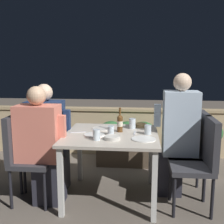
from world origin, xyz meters
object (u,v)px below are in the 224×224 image
(person_navy_jumper, at_px, (49,137))
(chair_right_near, at_px, (202,156))
(chair_left_near, at_px, (23,151))
(beer_bottle, at_px, (120,123))
(person_blue_shirt, at_px, (177,135))
(chair_left_far, at_px, (32,142))
(potted_plant, at_px, (210,144))
(person_coral_top, at_px, (42,146))
(chair_right_far, at_px, (195,146))

(person_navy_jumper, height_order, chair_right_near, person_navy_jumper)
(chair_right_near, bearing_deg, chair_left_near, -179.95)
(chair_right_near, distance_m, beer_bottle, 0.89)
(chair_left_near, height_order, person_blue_shirt, person_blue_shirt)
(chair_left_far, xyz_separation_m, potted_plant, (2.11, 0.53, -0.12))
(person_coral_top, distance_m, chair_right_far, 1.63)
(person_coral_top, relative_size, person_navy_jumper, 1.00)
(chair_right_far, bearing_deg, person_coral_top, -168.12)
(chair_right_far, bearing_deg, person_navy_jumper, -179.58)
(chair_left_near, distance_m, potted_plant, 2.25)
(chair_left_near, relative_size, potted_plant, 1.30)
(chair_left_near, distance_m, chair_left_far, 0.33)
(chair_left_near, distance_m, chair_right_far, 1.82)
(chair_right_near, relative_size, potted_plant, 1.30)
(chair_right_far, distance_m, beer_bottle, 0.86)
(chair_left_near, distance_m, person_navy_jumper, 0.37)
(chair_left_far, bearing_deg, potted_plant, 13.95)
(chair_right_far, relative_size, potted_plant, 1.30)
(chair_right_near, xyz_separation_m, potted_plant, (0.29, 0.85, -0.12))
(potted_plant, bearing_deg, person_coral_top, -155.72)
(chair_left_near, distance_m, beer_bottle, 1.04)
(chair_right_far, relative_size, person_blue_shirt, 0.69)
(person_blue_shirt, height_order, potted_plant, person_blue_shirt)
(person_coral_top, xyz_separation_m, person_navy_jumper, (-0.03, 0.32, 0.00))
(chair_right_near, bearing_deg, person_coral_top, -179.95)
(chair_right_near, relative_size, person_blue_shirt, 0.69)
(beer_bottle, bearing_deg, person_blue_shirt, 6.73)
(chair_right_near, distance_m, potted_plant, 0.90)
(chair_right_far, height_order, person_blue_shirt, person_blue_shirt)
(person_coral_top, xyz_separation_m, person_blue_shirt, (1.40, 0.34, 0.07))
(chair_left_far, height_order, potted_plant, chair_left_far)
(chair_left_far, relative_size, person_navy_jumper, 0.76)
(chair_right_near, bearing_deg, chair_right_far, 89.90)
(chair_left_far, distance_m, chair_right_far, 1.83)
(person_blue_shirt, height_order, beer_bottle, person_blue_shirt)
(chair_left_near, xyz_separation_m, person_navy_jumper, (0.17, 0.32, 0.06))
(person_coral_top, distance_m, potted_plant, 2.07)
(person_blue_shirt, relative_size, beer_bottle, 5.12)
(chair_left_near, relative_size, chair_left_far, 1.00)
(person_coral_top, bearing_deg, person_navy_jumper, 95.96)
(person_coral_top, distance_m, chair_right_near, 1.59)
(beer_bottle, distance_m, potted_plant, 1.31)
(chair_right_far, xyz_separation_m, beer_bottle, (-0.81, -0.07, 0.26))
(chair_left_near, xyz_separation_m, chair_right_far, (1.79, 0.34, 0.00))
(person_coral_top, height_order, chair_right_near, person_coral_top)
(person_coral_top, distance_m, person_navy_jumper, 0.33)
(person_coral_top, xyz_separation_m, chair_left_far, (-0.23, 0.32, -0.06))
(chair_left_far, height_order, beer_bottle, beer_bottle)
(person_navy_jumper, distance_m, chair_right_far, 1.63)
(person_coral_top, bearing_deg, potted_plant, 24.28)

